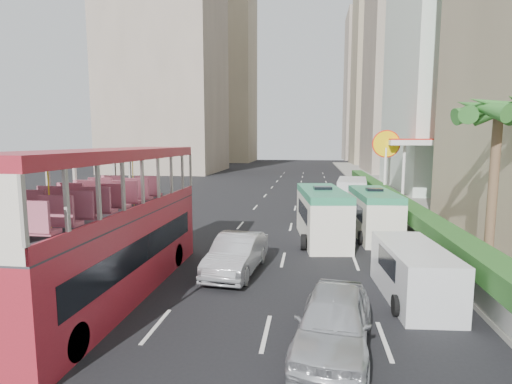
% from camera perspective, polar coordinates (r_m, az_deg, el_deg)
% --- Properties ---
extents(ground_plane, '(200.00, 200.00, 0.00)m').
position_cam_1_polar(ground_plane, '(13.60, 4.14, -15.81)').
color(ground_plane, black).
rests_on(ground_plane, ground).
extents(double_decker_bus, '(2.50, 11.00, 5.06)m').
position_cam_1_polar(double_decker_bus, '(14.47, -20.28, -4.33)').
color(double_decker_bus, maroon).
rests_on(double_decker_bus, ground).
extents(car_silver_lane_a, '(2.10, 4.84, 1.55)m').
position_cam_1_polar(car_silver_lane_a, '(16.64, -2.77, -11.39)').
color(car_silver_lane_a, '#B7B9BE').
rests_on(car_silver_lane_a, ground).
extents(car_silver_lane_b, '(2.49, 4.79, 1.56)m').
position_cam_1_polar(car_silver_lane_b, '(11.20, 10.93, -21.29)').
color(car_silver_lane_b, '#B7B9BE').
rests_on(car_silver_lane_b, ground).
extents(van_asset, '(2.30, 4.89, 1.35)m').
position_cam_1_polar(van_asset, '(30.96, 8.75, -2.69)').
color(van_asset, silver).
rests_on(van_asset, ground).
extents(minibus_near, '(2.88, 6.47, 2.77)m').
position_cam_1_polar(minibus_near, '(21.71, 9.41, -3.26)').
color(minibus_near, silver).
rests_on(minibus_near, ground).
extents(minibus_far, '(2.30, 5.93, 2.58)m').
position_cam_1_polar(minibus_far, '(23.25, 16.43, -3.00)').
color(minibus_far, silver).
rests_on(minibus_far, ground).
extents(panel_van_near, '(2.14, 4.67, 1.82)m').
position_cam_1_polar(panel_van_near, '(14.74, 21.57, -10.70)').
color(panel_van_near, silver).
rests_on(panel_van_near, ground).
extents(panel_van_far, '(2.83, 5.75, 2.21)m').
position_cam_1_polar(panel_van_far, '(33.79, 13.53, -0.07)').
color(panel_van_far, silver).
rests_on(panel_van_far, ground).
extents(sidewalk, '(6.00, 120.00, 0.18)m').
position_cam_1_polar(sidewalk, '(38.74, 20.00, -0.90)').
color(sidewalk, '#99968C').
rests_on(sidewalk, ground).
extents(kerb_wall, '(0.30, 44.00, 1.00)m').
position_cam_1_polar(kerb_wall, '(27.44, 19.14, -2.86)').
color(kerb_wall, silver).
rests_on(kerb_wall, sidewalk).
extents(hedge, '(1.10, 44.00, 0.70)m').
position_cam_1_polar(hedge, '(27.31, 19.21, -1.10)').
color(hedge, '#2D6626').
rests_on(hedge, kerb_wall).
extents(palm_tree, '(0.36, 0.36, 6.40)m').
position_cam_1_polar(palm_tree, '(18.03, 30.73, 0.06)').
color(palm_tree, brown).
rests_on(palm_tree, sidewalk).
extents(shell_station, '(6.50, 8.00, 5.50)m').
position_cam_1_polar(shell_station, '(36.76, 22.36, 2.74)').
color(shell_station, silver).
rests_on(shell_station, ground).
extents(tower_mid, '(16.00, 16.00, 50.00)m').
position_cam_1_polar(tower_mid, '(75.18, 22.46, 21.96)').
color(tower_mid, tan).
rests_on(tower_mid, ground).
extents(tower_far_a, '(14.00, 14.00, 44.00)m').
position_cam_1_polar(tower_far_a, '(97.31, 18.08, 16.84)').
color(tower_far_a, tan).
rests_on(tower_far_a, ground).
extents(tower_far_b, '(14.00, 14.00, 40.00)m').
position_cam_1_polar(tower_far_b, '(118.52, 16.10, 14.16)').
color(tower_far_b, tan).
rests_on(tower_far_b, ground).
extents(tower_left_a, '(18.00, 18.00, 52.00)m').
position_cam_1_polar(tower_left_a, '(74.79, -12.93, 23.19)').
color(tower_left_a, tan).
rests_on(tower_left_a, ground).
extents(tower_left_b, '(16.00, 16.00, 46.00)m').
position_cam_1_polar(tower_left_b, '(106.45, -4.88, 16.86)').
color(tower_left_b, tan).
rests_on(tower_left_b, ground).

